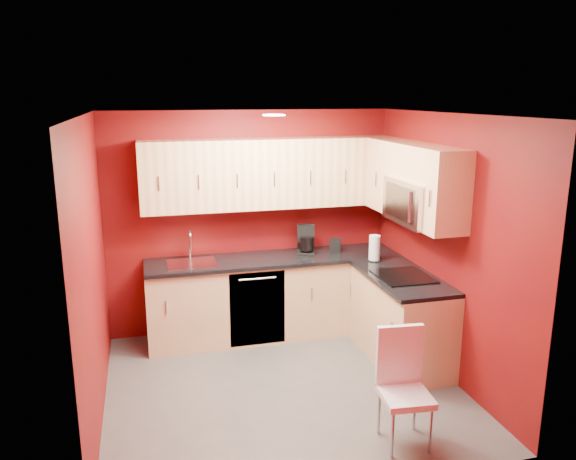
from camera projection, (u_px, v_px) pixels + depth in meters
name	position (u px, v px, depth m)	size (l,w,h in m)	color
floor	(283.00, 387.00, 5.25)	(3.20, 3.20, 0.00)	#4F4D4A
ceiling	(282.00, 114.00, 4.66)	(3.20, 3.20, 0.00)	white
wall_back	(250.00, 222.00, 6.36)	(3.20, 3.20, 0.00)	maroon
wall_front	(340.00, 324.00, 3.54)	(3.20, 3.20, 0.00)	maroon
wall_left	(92.00, 273.00, 4.56)	(3.00, 3.00, 0.00)	maroon
wall_right	(445.00, 247.00, 5.35)	(3.00, 3.00, 0.00)	maroon
base_cabinets_back	(274.00, 297.00, 6.32)	(2.80, 0.60, 0.87)	#E2B681
base_cabinets_right	(401.00, 320.00, 5.70)	(0.60, 1.30, 0.87)	#E2B681
countertop_back	(274.00, 259.00, 6.20)	(2.80, 0.63, 0.04)	black
countertop_right	(402.00, 278.00, 5.57)	(0.63, 1.27, 0.04)	black
upper_cabinets_back	(271.00, 173.00, 6.11)	(2.80, 0.35, 0.75)	#E9C584
upper_cabinets_right	(411.00, 175.00, 5.57)	(0.35, 1.55, 0.75)	#E9C584
microwave	(418.00, 202.00, 5.39)	(0.42, 0.76, 0.42)	silver
cooktop	(403.00, 276.00, 5.53)	(0.50, 0.55, 0.01)	black
sink	(192.00, 260.00, 5.98)	(0.52, 0.42, 0.35)	silver
dishwasher_front	(257.00, 309.00, 5.99)	(0.60, 0.02, 0.82)	black
downlight	(274.00, 115.00, 4.94)	(0.20, 0.20, 0.01)	white
coffee_maker	(306.00, 240.00, 6.28)	(0.19, 0.26, 0.32)	black
napkin_holder	(335.00, 245.00, 6.43)	(0.13, 0.13, 0.14)	black
paper_towel	(375.00, 248.00, 6.04)	(0.16, 0.16, 0.28)	silver
dining_chair	(406.00, 390.00, 4.30)	(0.37, 0.39, 0.92)	silver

